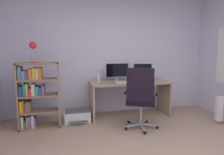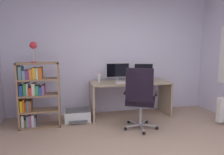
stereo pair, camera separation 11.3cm
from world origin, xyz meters
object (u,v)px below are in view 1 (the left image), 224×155
Objects in this scene: keyboard at (123,82)px; printer at (77,116)px; monitor_secondary at (142,70)px; monitor_main at (117,71)px; office_chair at (141,96)px; computer_mouse at (133,82)px; desktop_speaker at (98,78)px; bookshelf at (35,95)px; desk at (129,90)px; desk_lamp at (33,47)px.

keyboard is 1.15m from printer.
monitor_main is at bearing -179.99° from monitor_secondary.
office_chair is 2.23× the size of printer.
printer is (-1.17, 0.05, -0.65)m from computer_mouse.
monitor_secondary reaches higher than desktop_speaker.
printer is (-1.47, -0.22, -0.86)m from monitor_secondary.
monitor_main reaches higher than computer_mouse.
bookshelf is at bearing 162.70° from office_chair.
desktop_speaker is 0.88m from printer.
bookshelf is 0.93m from printer.
desktop_speaker is (-0.48, 0.20, 0.07)m from keyboard.
monitor_secondary is 2.30m from bookshelf.
printer is at bearing -175.15° from desk.
office_chair is 1.91m from bookshelf.
desktop_speaker is 0.47× the size of desk_lamp.
desktop_speaker is 0.14× the size of bookshelf.
keyboard is (-0.18, -0.12, 0.20)m from desk.
desk_lamp reaches higher than desk.
desk is at bearing 92.11° from computer_mouse.
monitor_secondary is (0.59, 0.00, -0.00)m from monitor_main.
desk is 0.49m from monitor_main.
keyboard is at bearing 161.47° from computer_mouse.
monitor_secondary is at bearing 9.51° from desk_lamp.
desk_lamp reaches higher than bookshelf.
desk_lamp is 0.72× the size of printer.
desk is 3.16× the size of monitor_main.
printer is (-0.89, -0.22, -0.86)m from monitor_main.
office_chair reaches higher than monitor_secondary.
desktop_speaker is at bearing 14.93° from desk_lamp.
desk_lamp is at bearing -3.14° from bookshelf.
monitor_main is 0.44m from desktop_speaker.
monitor_main is 3.12× the size of desktop_speaker.
computer_mouse is (-0.31, -0.27, -0.20)m from monitor_secondary.
monitor_main reaches higher than keyboard.
desk_lamp is (-2.23, -0.37, 0.51)m from monitor_secondary.
desktop_speaker is (-0.70, 0.22, 0.07)m from computer_mouse.
desk is 0.25m from computer_mouse.
bookshelf is (-1.89, -0.24, 0.05)m from desk.
bookshelf reaches higher than keyboard.
monitor_secondary is 0.62m from keyboard.
monitor_secondary reaches higher than printer.
monitor_secondary is 0.38× the size of office_chair.
monitor_secondary is 1.18× the size of desk_lamp.
keyboard is at bearing 4.19° from desk_lamp.
desk is 4.59× the size of desk_lamp.
monitor_main is at bearing 6.48° from desktop_speaker.
monitor_secondary is 0.36× the size of bookshelf.
bookshelf is 2.38× the size of printer.
office_chair is at bearing -79.56° from keyboard.
desk is 1.22m from printer.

